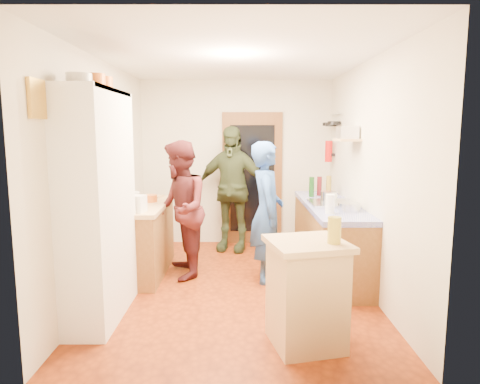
{
  "coord_description": "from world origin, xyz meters",
  "views": [
    {
      "loc": [
        0.05,
        -4.83,
        1.81
      ],
      "look_at": [
        0.05,
        0.15,
        1.1
      ],
      "focal_mm": 32.0,
      "sensor_mm": 36.0,
      "label": 1
    }
  ],
  "objects_px": {
    "person_back": "(232,189)",
    "person_left": "(182,209)",
    "hutch_body": "(99,206)",
    "person_hob": "(270,212)",
    "island_base": "(306,296)",
    "right_counter_base": "(329,240)"
  },
  "relations": [
    {
      "from": "person_back",
      "to": "person_left",
      "type": "bearing_deg",
      "value": -102.02
    },
    {
      "from": "hutch_body",
      "to": "person_hob",
      "type": "bearing_deg",
      "value": 30.02
    },
    {
      "from": "hutch_body",
      "to": "person_left",
      "type": "xyz_separation_m",
      "value": [
        0.63,
        1.18,
        -0.25
      ]
    },
    {
      "from": "island_base",
      "to": "person_left",
      "type": "relative_size",
      "value": 0.51
    },
    {
      "from": "person_hob",
      "to": "person_left",
      "type": "relative_size",
      "value": 0.99
    },
    {
      "from": "right_counter_base",
      "to": "island_base",
      "type": "relative_size",
      "value": 2.56
    },
    {
      "from": "right_counter_base",
      "to": "person_back",
      "type": "distance_m",
      "value": 1.72
    },
    {
      "from": "right_counter_base",
      "to": "island_base",
      "type": "xyz_separation_m",
      "value": [
        -0.59,
        -1.9,
        0.01
      ]
    },
    {
      "from": "right_counter_base",
      "to": "person_hob",
      "type": "relative_size",
      "value": 1.3
    },
    {
      "from": "right_counter_base",
      "to": "person_hob",
      "type": "bearing_deg",
      "value": -158.43
    },
    {
      "from": "person_hob",
      "to": "person_back",
      "type": "height_order",
      "value": "person_back"
    },
    {
      "from": "island_base",
      "to": "person_left",
      "type": "distance_m",
      "value": 2.23
    },
    {
      "from": "right_counter_base",
      "to": "person_left",
      "type": "bearing_deg",
      "value": -176.21
    },
    {
      "from": "right_counter_base",
      "to": "person_back",
      "type": "bearing_deg",
      "value": 140.62
    },
    {
      "from": "person_left",
      "to": "person_back",
      "type": "distance_m",
      "value": 1.31
    },
    {
      "from": "person_hob",
      "to": "right_counter_base",
      "type": "bearing_deg",
      "value": -68.97
    },
    {
      "from": "hutch_body",
      "to": "island_base",
      "type": "relative_size",
      "value": 2.56
    },
    {
      "from": "hutch_body",
      "to": "person_left",
      "type": "distance_m",
      "value": 1.36
    },
    {
      "from": "person_left",
      "to": "person_back",
      "type": "xyz_separation_m",
      "value": [
        0.6,
        1.16,
        0.09
      ]
    },
    {
      "from": "person_back",
      "to": "island_base",
      "type": "bearing_deg",
      "value": -61.76
    },
    {
      "from": "hutch_body",
      "to": "right_counter_base",
      "type": "bearing_deg",
      "value": 27.47
    },
    {
      "from": "person_hob",
      "to": "person_left",
      "type": "height_order",
      "value": "person_left"
    }
  ]
}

